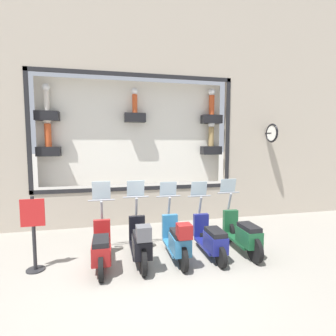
# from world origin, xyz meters

# --- Properties ---
(ground_plane) EXTENTS (120.00, 120.00, 0.00)m
(ground_plane) POSITION_xyz_m (0.00, 0.00, 0.00)
(ground_plane) COLOR gray
(building_facade) EXTENTS (1.23, 36.00, 8.15)m
(building_facade) POSITION_xyz_m (3.60, -0.00, 4.16)
(building_facade) COLOR #ADA08E
(building_facade) RESTS_ON ground_plane
(scooter_green_0) EXTENTS (1.81, 0.61, 1.64)m
(scooter_green_0) POSITION_xyz_m (0.70, -2.18, 0.45)
(scooter_green_0) COLOR black
(scooter_green_0) RESTS_ON ground_plane
(scooter_navy_1) EXTENTS (1.79, 0.60, 1.60)m
(scooter_navy_1) POSITION_xyz_m (0.69, -1.38, 0.41)
(scooter_navy_1) COLOR black
(scooter_navy_1) RESTS_ON ground_plane
(scooter_teal_2) EXTENTS (1.80, 0.60, 1.62)m
(scooter_teal_2) POSITION_xyz_m (0.63, -0.58, 0.48)
(scooter_teal_2) COLOR black
(scooter_teal_2) RESTS_ON ground_plane
(scooter_black_3) EXTENTS (1.81, 0.60, 1.68)m
(scooter_black_3) POSITION_xyz_m (0.64, 0.23, 0.49)
(scooter_black_3) COLOR black
(scooter_black_3) RESTS_ON ground_plane
(scooter_red_4) EXTENTS (1.79, 0.60, 1.69)m
(scooter_red_4) POSITION_xyz_m (0.69, 1.03, 0.42)
(scooter_red_4) COLOR black
(scooter_red_4) RESTS_ON ground_plane
(shop_sign_post) EXTENTS (0.36, 0.45, 1.52)m
(shop_sign_post) POSITION_xyz_m (0.83, 2.33, 0.81)
(shop_sign_post) COLOR #232326
(shop_sign_post) RESTS_ON ground_plane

